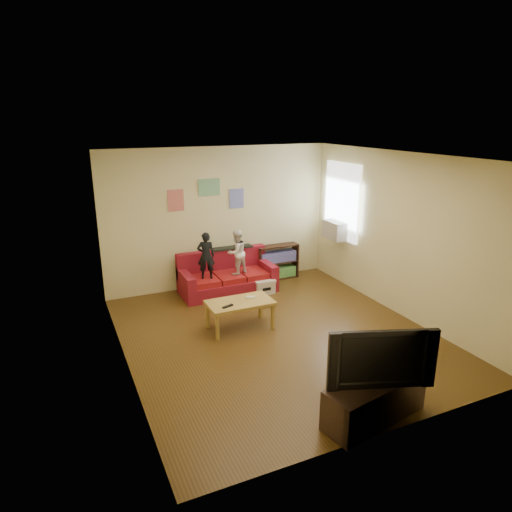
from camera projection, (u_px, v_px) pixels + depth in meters
name	position (u px, v px, depth m)	size (l,w,h in m)	color
room_shell	(279.00, 251.00, 6.63)	(4.52, 5.02, 2.72)	#553A14
sofa	(227.00, 278.00, 8.73)	(1.79, 0.82, 0.79)	maroon
child_a	(206.00, 256.00, 8.25)	(0.32, 0.21, 0.87)	black
child_b	(237.00, 252.00, 8.49)	(0.41, 0.32, 0.85)	white
coffee_table	(240.00, 305.00, 7.14)	(1.02, 0.56, 0.46)	#B39142
remote	(228.00, 306.00, 6.91)	(0.19, 0.05, 0.02)	black
game_controller	(250.00, 297.00, 7.24)	(0.15, 0.04, 0.03)	white
bookshelf	(277.00, 264.00, 9.39)	(0.89, 0.27, 0.71)	black
window	(342.00, 201.00, 8.86)	(0.04, 1.08, 1.48)	white
ac_unit	(335.00, 230.00, 8.98)	(0.28, 0.55, 0.35)	#B7B2A3
artwork_left	(176.00, 200.00, 8.34)	(0.30, 0.01, 0.40)	#D87266
artwork_center	(209.00, 187.00, 8.54)	(0.42, 0.01, 0.32)	#72B27F
artwork_right	(237.00, 198.00, 8.83)	(0.30, 0.01, 0.38)	#727FCC
file_box	(264.00, 286.00, 8.66)	(0.40, 0.30, 0.27)	silver
tv_stand	(375.00, 400.00, 5.02)	(1.25, 0.42, 0.47)	#39271E
television	(379.00, 354.00, 4.86)	(1.16, 0.15, 0.67)	black
tissue	(266.00, 305.00, 8.02)	(0.10, 0.10, 0.10)	white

